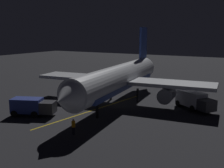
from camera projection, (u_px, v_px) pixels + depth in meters
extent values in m
cube|color=#2A2A2E|center=(118.00, 105.00, 41.63)|extent=(180.00, 180.00, 0.20)
cube|color=gold|center=(96.00, 109.00, 38.93)|extent=(3.89, 21.59, 0.01)
cylinder|color=white|center=(119.00, 78.00, 40.84)|extent=(6.43, 26.53, 3.82)
cube|color=#2D479E|center=(118.00, 85.00, 41.03)|extent=(5.84, 22.59, 0.69)
cone|color=white|center=(66.00, 99.00, 27.98)|extent=(4.03, 3.42, 3.74)
cone|color=white|center=(147.00, 67.00, 54.21)|extent=(3.88, 4.91, 3.44)
cube|color=#2D479E|center=(143.00, 43.00, 50.87)|extent=(0.72, 3.62, 5.71)
cube|color=white|center=(173.00, 84.00, 39.01)|extent=(12.42, 5.97, 0.50)
cylinder|color=slate|center=(167.00, 95.00, 38.43)|extent=(2.41, 3.39, 2.10)
cube|color=white|center=(77.00, 77.00, 45.24)|extent=(12.42, 5.97, 0.50)
cylinder|color=slate|center=(77.00, 87.00, 44.18)|extent=(2.41, 3.39, 2.10)
cylinder|color=black|center=(97.00, 109.00, 34.89)|extent=(0.39, 0.39, 2.21)
cylinder|color=black|center=(138.00, 96.00, 42.58)|extent=(0.39, 0.39, 2.21)
cylinder|color=black|center=(111.00, 93.00, 44.38)|extent=(0.39, 0.39, 2.21)
cube|color=navy|center=(27.00, 105.00, 35.88)|extent=(4.41, 3.41, 1.87)
cube|color=#38383D|center=(48.00, 107.00, 35.56)|extent=(2.42, 2.53, 1.50)
cylinder|color=black|center=(37.00, 112.00, 35.88)|extent=(1.70, 2.48, 0.90)
cylinder|color=black|center=(18.00, 112.00, 36.22)|extent=(1.70, 2.48, 0.90)
cube|color=silver|center=(191.00, 98.00, 39.30)|extent=(4.88, 4.33, 2.01)
cube|color=#38383D|center=(207.00, 105.00, 36.54)|extent=(2.63, 2.67, 1.50)
cylinder|color=black|center=(198.00, 108.00, 38.09)|extent=(2.08, 2.40, 0.90)
cylinder|color=black|center=(183.00, 103.00, 40.89)|extent=(2.08, 2.40, 0.90)
cylinder|color=black|center=(74.00, 131.00, 29.27)|extent=(0.32, 0.32, 0.85)
cylinder|color=orange|center=(73.00, 124.00, 29.13)|extent=(0.40, 0.40, 0.65)
sphere|color=tan|center=(73.00, 120.00, 29.05)|extent=(0.24, 0.24, 0.24)
cone|color=#EA590F|center=(78.00, 103.00, 41.06)|extent=(0.36, 0.36, 0.55)
cube|color=black|center=(78.00, 105.00, 41.11)|extent=(0.50, 0.50, 0.03)
cone|color=#EA590F|center=(80.00, 108.00, 38.44)|extent=(0.36, 0.36, 0.55)
cube|color=black|center=(80.00, 110.00, 38.49)|extent=(0.50, 0.50, 0.03)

